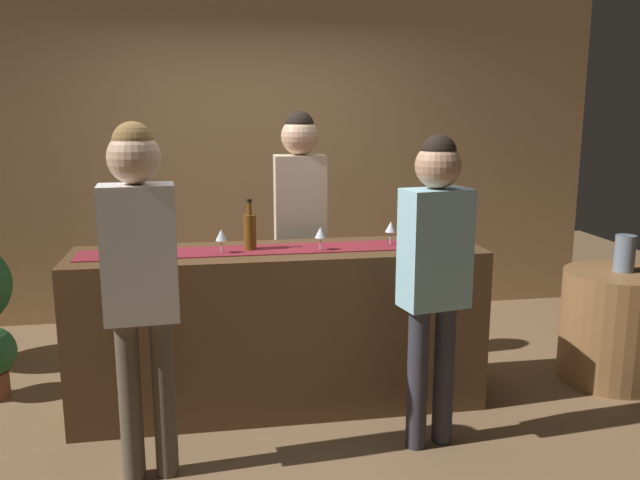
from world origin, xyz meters
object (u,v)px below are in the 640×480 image
object	(u,v)px
bartender	(300,211)
customer_sipping	(435,260)
wine_glass_mid_counter	(321,233)
wine_glass_far_end	(391,228)
wine_glass_near_customer	(221,236)
customer_browsing	(140,264)
vase_on_side_table	(625,253)
wine_bottle_clear	(108,234)
wine_bottle_green	(426,224)
wine_bottle_amber	(250,231)
round_side_table	(614,326)

from	to	relation	value
bartender	customer_sipping	world-z (taller)	bartender
wine_glass_mid_counter	wine_glass_far_end	world-z (taller)	same
wine_glass_near_customer	customer_browsing	xyz separation A→B (m)	(-0.39, -0.64, 0.00)
wine_glass_mid_counter	vase_on_side_table	bearing A→B (deg)	2.62
wine_bottle_clear	wine_bottle_green	bearing A→B (deg)	-0.56
wine_bottle_amber	vase_on_side_table	bearing A→B (deg)	0.07
wine_glass_near_customer	wine_glass_far_end	size ratio (longest dim) A/B	1.00
bartender	vase_on_side_table	xyz separation A→B (m)	(2.06, -0.56, -0.25)
wine_bottle_clear	customer_browsing	size ratio (longest dim) A/B	0.17
wine_bottle_green	round_side_table	distance (m)	1.48
wine_glass_mid_counter	customer_browsing	xyz separation A→B (m)	(-0.96, -0.62, 0.00)
wine_bottle_green	wine_bottle_clear	bearing A→B (deg)	179.44
wine_bottle_green	vase_on_side_table	size ratio (longest dim) A/B	1.26
round_side_table	vase_on_side_table	bearing A→B (deg)	22.62
customer_browsing	wine_bottle_clear	bearing A→B (deg)	103.55
round_side_table	customer_browsing	bearing A→B (deg)	-166.67
wine_bottle_clear	wine_glass_near_customer	bearing A→B (deg)	-12.32
wine_glass_mid_counter	round_side_table	world-z (taller)	wine_glass_mid_counter
customer_sipping	vase_on_side_table	distance (m)	1.67
wine_bottle_green	round_side_table	world-z (taller)	wine_bottle_green
wine_glass_far_end	bartender	distance (m)	0.73
wine_bottle_clear	wine_glass_mid_counter	world-z (taller)	wine_bottle_clear
bartender	wine_glass_far_end	bearing A→B (deg)	132.27
wine_bottle_clear	bartender	xyz separation A→B (m)	(1.18, 0.50, 0.02)
customer_browsing	wine_glass_far_end	bearing A→B (deg)	23.37
customer_browsing	wine_glass_near_customer	bearing A→B (deg)	54.66
wine_glass_far_end	customer_browsing	size ratio (longest dim) A/B	0.08
wine_glass_mid_counter	wine_glass_far_end	distance (m)	0.46
bartender	round_side_table	distance (m)	2.22
wine_bottle_green	wine_glass_far_end	distance (m)	0.24
wine_bottle_amber	customer_sipping	bearing A→B (deg)	-35.34
wine_glass_far_end	customer_browsing	xyz separation A→B (m)	(-1.41, -0.73, 0.00)
wine_bottle_green	wine_glass_far_end	size ratio (longest dim) A/B	2.10
wine_bottle_green	bartender	world-z (taller)	bartender
wine_bottle_green	vase_on_side_table	bearing A→B (deg)	-1.87
wine_bottle_amber	customer_browsing	bearing A→B (deg)	-128.02
wine_glass_near_customer	bartender	xyz separation A→B (m)	(0.54, 0.64, 0.03)
wine_bottle_clear	customer_browsing	bearing A→B (deg)	-72.50
wine_glass_mid_counter	customer_sipping	distance (m)	0.75
wine_glass_near_customer	round_side_table	xyz separation A→B (m)	(2.55, 0.06, -0.71)
wine_glass_mid_counter	wine_glass_far_end	bearing A→B (deg)	13.20
wine_bottle_amber	wine_bottle_clear	distance (m)	0.81
bartender	wine_glass_mid_counter	bearing A→B (deg)	93.61
customer_sipping	round_side_table	bearing A→B (deg)	11.92
wine_glass_near_customer	customer_sipping	size ratio (longest dim) A/B	0.09
wine_glass_mid_counter	bartender	xyz separation A→B (m)	(-0.03, 0.66, 0.03)
wine_bottle_clear	wine_glass_far_end	size ratio (longest dim) A/B	2.10
wine_bottle_green	customer_sipping	world-z (taller)	customer_sipping
wine_bottle_clear	round_side_table	bearing A→B (deg)	-1.45
wine_bottle_amber	bartender	size ratio (longest dim) A/B	0.17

